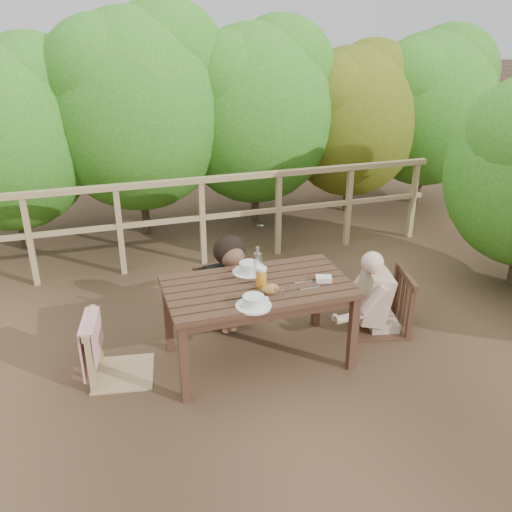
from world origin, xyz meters
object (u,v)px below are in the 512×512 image
object	(u,v)px
table	(258,323)
bottle	(257,263)
chair_left	(117,321)
tumbler	(279,293)
bread_roll	(270,289)
woman	(222,252)
soup_far	(249,268)
chair_far	(223,274)
butter_tub	(324,280)
soup_near	(253,301)
diner_right	(387,266)
beer_glass	(261,277)
chair_right	(383,278)

from	to	relation	value
table	bottle	size ratio (longest dim) A/B	5.30
chair_left	tumbler	size ratio (longest dim) A/B	11.49
chair_left	bread_roll	world-z (taller)	chair_left
chair_left	woman	distance (m)	1.20
soup_far	bottle	bearing A→B (deg)	-74.51
chair_far	butter_tub	xyz separation A→B (m)	(0.60, -0.86, 0.25)
bread_roll	tumbler	size ratio (longest dim) A/B	1.64
chair_left	soup_near	bearing A→B (deg)	-104.45
bread_roll	soup_far	bearing A→B (deg)	96.01
diner_right	soup_near	xyz separation A→B (m)	(-1.36, -0.44, 0.10)
woman	soup_near	size ratio (longest dim) A/B	4.95
beer_glass	chair_far	bearing A→B (deg)	97.84
chair_far	soup_far	bearing A→B (deg)	-89.28
soup_near	soup_far	world-z (taller)	soup_far
beer_glass	tumbler	distance (m)	0.23
soup_far	bottle	distance (m)	0.15
diner_right	soup_near	size ratio (longest dim) A/B	4.62
woman	diner_right	xyz separation A→B (m)	(1.31, -0.64, -0.04)
chair_far	soup_far	distance (m)	0.59
table	bottle	world-z (taller)	bottle
table	chair_far	world-z (taller)	chair_far
soup_far	diner_right	bearing A→B (deg)	-5.17
chair_right	bread_roll	bearing A→B (deg)	-61.64
table	chair_far	xyz separation A→B (m)	(-0.09, 0.76, 0.11)
diner_right	table	bearing A→B (deg)	110.52
bottle	tumbler	size ratio (longest dim) A/B	3.24
soup_far	tumbler	xyz separation A→B (m)	(0.08, -0.48, -0.00)
woman	soup_far	bearing A→B (deg)	90.33
diner_right	bread_roll	bearing A→B (deg)	118.01
table	chair_left	xyz separation A→B (m)	(-1.08, 0.11, 0.15)
table	chair_left	distance (m)	1.09
chair_right	bottle	world-z (taller)	chair_right
chair_left	butter_tub	xyz separation A→B (m)	(1.58, -0.22, 0.21)
bottle	butter_tub	distance (m)	0.54
table	woman	world-z (taller)	woman
soup_near	butter_tub	size ratio (longest dim) A/B	2.13
chair_far	table	bearing A→B (deg)	-93.04
diner_right	soup_far	bearing A→B (deg)	99.02
chair_far	butter_tub	bearing A→B (deg)	-64.92
chair_left	woman	bearing A→B (deg)	-46.64
chair_left	beer_glass	xyz separation A→B (m)	(1.09, -0.14, 0.27)
diner_right	bread_roll	xyz separation A→B (m)	(-1.17, -0.29, 0.10)
chair_far	bread_roll	world-z (taller)	chair_far
beer_glass	bottle	distance (m)	0.16
chair_right	beer_glass	distance (m)	1.21
chair_left	soup_near	world-z (taller)	chair_left
woman	bottle	size ratio (longest dim) A/B	4.79
soup_far	chair_far	bearing A→B (deg)	100.46
chair_far	soup_near	distance (m)	1.10
woman	beer_glass	size ratio (longest dim) A/B	7.91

